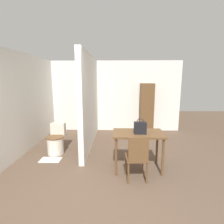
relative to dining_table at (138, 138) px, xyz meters
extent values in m
plane|color=brown|center=(-0.72, -1.05, -0.68)|extent=(16.00, 16.00, 0.00)
cube|color=white|center=(-0.72, 2.92, 0.57)|extent=(5.08, 0.12, 2.50)
cube|color=white|center=(-2.82, 0.91, 0.57)|extent=(0.12, 4.90, 2.50)
cube|color=white|center=(-1.20, 1.46, 0.57)|extent=(0.12, 2.79, 2.50)
cube|color=brown|center=(0.00, 0.00, 0.09)|extent=(1.02, 0.62, 0.04)
cylinder|color=brown|center=(-0.45, -0.25, -0.31)|extent=(0.05, 0.05, 0.75)
cylinder|color=brown|center=(0.45, -0.25, -0.31)|extent=(0.05, 0.05, 0.75)
cylinder|color=brown|center=(-0.45, 0.25, -0.31)|extent=(0.05, 0.05, 0.75)
cylinder|color=brown|center=(0.45, 0.25, -0.31)|extent=(0.05, 0.05, 0.75)
cube|color=brown|center=(-0.08, -0.37, -0.26)|extent=(0.43, 0.43, 0.04)
cube|color=brown|center=(-0.06, -0.55, -0.02)|extent=(0.35, 0.06, 0.44)
cylinder|color=brown|center=(-0.26, -0.22, -0.48)|extent=(0.04, 0.04, 0.40)
cylinder|color=brown|center=(0.07, -0.19, -0.48)|extent=(0.04, 0.04, 0.40)
cylinder|color=brown|center=(-0.23, -0.55, -0.48)|extent=(0.04, 0.04, 0.40)
cylinder|color=brown|center=(0.10, -0.52, -0.48)|extent=(0.04, 0.04, 0.40)
cylinder|color=silver|center=(-1.98, 0.72, -0.47)|extent=(0.40, 0.40, 0.42)
cylinder|color=brown|center=(-1.98, 0.72, -0.25)|extent=(0.42, 0.42, 0.02)
cube|color=silver|center=(-1.98, 0.99, -0.11)|extent=(0.36, 0.18, 0.31)
cube|color=black|center=(0.02, -0.08, 0.23)|extent=(0.24, 0.12, 0.24)
torus|color=black|center=(0.02, -0.08, 0.35)|extent=(0.14, 0.01, 0.14)
cube|color=brown|center=(0.60, 2.62, 0.18)|extent=(0.45, 0.43, 1.72)
sphere|color=black|center=(0.72, 2.39, 0.27)|extent=(0.02, 0.02, 0.02)
cube|color=silver|center=(-1.98, 0.35, -0.68)|extent=(0.47, 0.29, 0.01)
camera|label=1|loc=(-0.44, -3.40, 1.16)|focal=28.00mm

